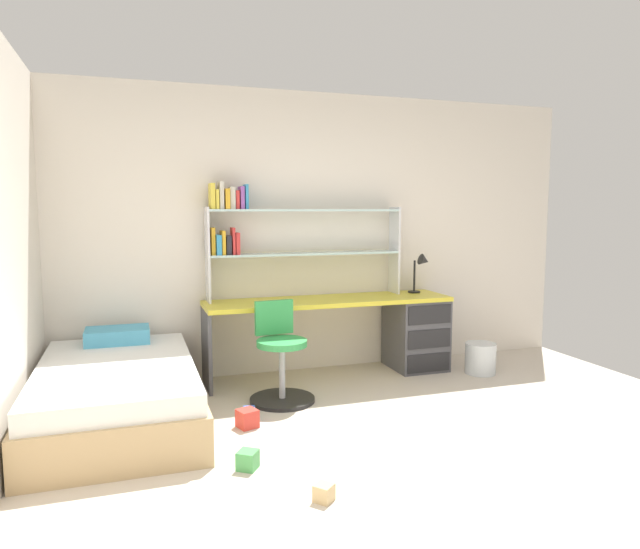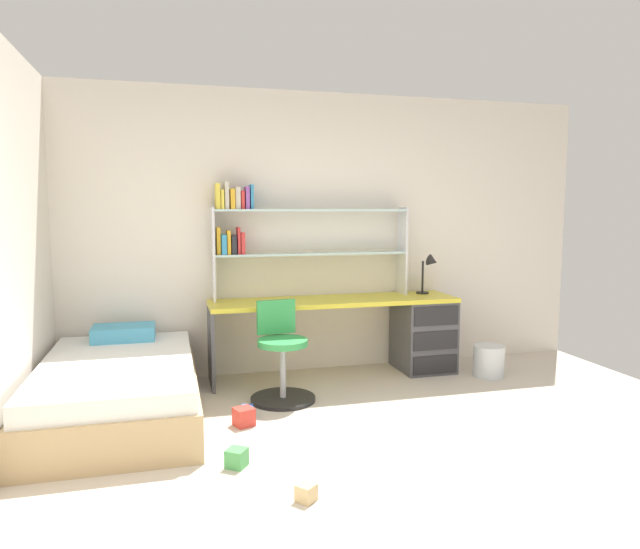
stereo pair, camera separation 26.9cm
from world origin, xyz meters
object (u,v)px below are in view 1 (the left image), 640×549
(toy_block_blue_3, at_px, (249,413))
(desk, at_px, (390,327))
(bookshelf_hutch, at_px, (276,230))
(desk_lamp, at_px, (422,267))
(toy_block_green_2, at_px, (248,460))
(bed_platform, at_px, (117,393))
(toy_block_red_1, at_px, (247,418))
(swivel_chair, at_px, (281,362))
(toy_block_natural_0, at_px, (324,493))
(waste_bin, at_px, (480,358))

(toy_block_blue_3, bearing_deg, desk, 28.66)
(desk, height_order, bookshelf_hutch, bookshelf_hutch)
(desk, distance_m, desk_lamp, 0.67)
(bookshelf_hutch, relative_size, toy_block_green_2, 16.45)
(bed_platform, distance_m, toy_block_red_1, 0.95)
(swivel_chair, distance_m, toy_block_green_2, 1.25)
(swivel_chair, xyz_separation_m, toy_block_red_1, (-0.37, -0.48, -0.25))
(bookshelf_hutch, height_order, toy_block_blue_3, bookshelf_hutch)
(toy_block_blue_3, bearing_deg, bed_platform, 167.28)
(toy_block_natural_0, bearing_deg, toy_block_blue_3, 95.87)
(desk, height_order, toy_block_red_1, desk)
(desk_lamp, height_order, bed_platform, desk_lamp)
(waste_bin, bearing_deg, toy_block_natural_0, -140.61)
(bookshelf_hutch, bearing_deg, toy_block_red_1, -113.66)
(toy_block_red_1, bearing_deg, toy_block_green_2, -101.02)
(toy_block_green_2, bearing_deg, toy_block_red_1, 78.98)
(toy_block_natural_0, bearing_deg, waste_bin, 39.39)
(toy_block_natural_0, distance_m, toy_block_red_1, 1.15)
(desk, xyz_separation_m, waste_bin, (0.76, -0.37, -0.27))
(toy_block_blue_3, bearing_deg, waste_bin, 11.43)
(waste_bin, distance_m, toy_block_natural_0, 2.78)
(toy_block_natural_0, bearing_deg, toy_block_red_1, 99.04)
(desk_lamp, bearing_deg, toy_block_red_1, -151.22)
(toy_block_blue_3, bearing_deg, bookshelf_hutch, 65.19)
(bookshelf_hutch, bearing_deg, bed_platform, -150.17)
(toy_block_natural_0, bearing_deg, swivel_chair, 83.42)
(bookshelf_hutch, height_order, bed_platform, bookshelf_hutch)
(bed_platform, relative_size, waste_bin, 6.41)
(waste_bin, height_order, toy_block_green_2, waste_bin)
(desk, xyz_separation_m, toy_block_red_1, (-1.57, -1.00, -0.35))
(bookshelf_hutch, bearing_deg, toy_block_green_2, -109.34)
(toy_block_blue_3, bearing_deg, toy_block_red_1, -106.26)
(toy_block_red_1, bearing_deg, bed_platform, 156.89)
(toy_block_green_2, distance_m, toy_block_blue_3, 0.83)
(waste_bin, xyz_separation_m, toy_block_green_2, (-2.46, -1.27, -0.09))
(bookshelf_hutch, distance_m, toy_block_green_2, 2.30)
(desk, bearing_deg, toy_block_green_2, -135.99)
(waste_bin, xyz_separation_m, toy_block_blue_3, (-2.28, -0.46, -0.10))
(desk, xyz_separation_m, bookshelf_hutch, (-1.07, 0.16, 0.92))
(desk_lamp, bearing_deg, desk, -169.53)
(bed_platform, xyz_separation_m, toy_block_natural_0, (1.05, -1.51, -0.18))
(swivel_chair, relative_size, waste_bin, 2.76)
(toy_block_red_1, distance_m, toy_block_blue_3, 0.17)
(desk_lamp, bearing_deg, swivel_chair, -159.54)
(bed_platform, relative_size, toy_block_red_1, 14.50)
(waste_bin, bearing_deg, bed_platform, -175.42)
(bookshelf_hutch, xyz_separation_m, waste_bin, (1.82, -0.53, -1.20))
(swivel_chair, relative_size, toy_block_green_2, 7.19)
(desk, distance_m, toy_block_green_2, 2.39)
(waste_bin, height_order, toy_block_blue_3, waste_bin)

